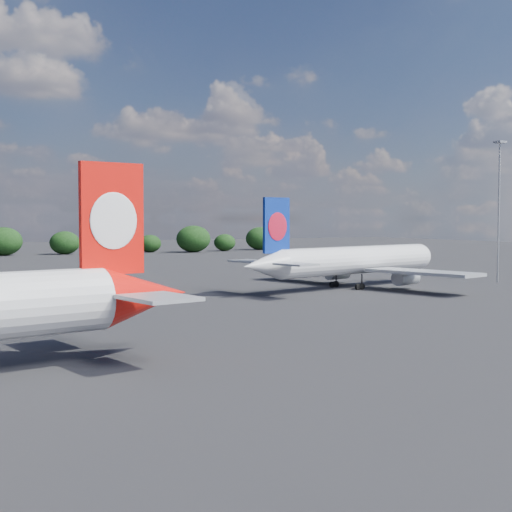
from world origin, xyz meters
name	(u,v)px	position (x,y,z in m)	size (l,w,h in m)	color
china_southern_airliner	(350,261)	(54.98, 56.17, 4.18)	(41.60, 39.85, 13.74)	white
floodlight_mast_near	(499,192)	(82.90, 53.00, 15.23)	(1.60, 1.60, 23.78)	#92949A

